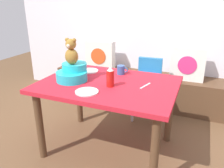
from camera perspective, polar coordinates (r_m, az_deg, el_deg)
ground_plane at (r=2.50m, az=-0.90°, el=-15.73°), size 8.00×8.00×0.00m
back_wall at (r=3.43m, az=9.21°, el=17.43°), size 4.40×0.10×2.60m
window_bench at (r=3.40m, az=7.11°, el=-1.06°), size 2.60×0.44×0.46m
pillow_floral_left at (r=3.45m, az=-3.00°, el=7.27°), size 0.44×0.15×0.44m
pillow_floral_right at (r=3.15m, az=18.62°, el=4.84°), size 0.44×0.15×0.44m
dining_table at (r=2.18m, az=-0.99°, el=-2.16°), size 1.29×0.93×0.74m
highchair at (r=2.86m, az=9.02°, el=0.76°), size 0.34×0.46×0.79m
infant_seat_teal at (r=2.22m, az=-9.92°, el=2.78°), size 0.30×0.33×0.16m
teddy_bear at (r=2.17m, az=-10.27°, el=7.96°), size 0.13×0.12×0.25m
ketchup_bottle at (r=2.02m, az=-0.45°, el=1.71°), size 0.07×0.07×0.18m
coffee_mug at (r=2.37m, az=2.31°, el=3.59°), size 0.12×0.08×0.09m
dinner_plate_near at (r=1.93m, az=-6.39°, el=-1.97°), size 0.20×0.20×0.01m
dinner_plate_far at (r=2.49m, az=-5.81°, el=3.34°), size 0.20×0.20×0.01m
table_fork at (r=2.08m, az=8.49°, el=-0.43°), size 0.06×0.17×0.01m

